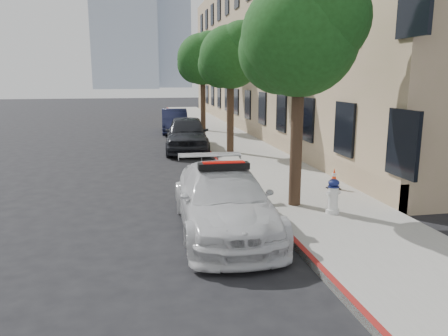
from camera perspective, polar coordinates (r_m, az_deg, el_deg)
name	(u,v)px	position (r m, az deg, el deg)	size (l,w,h in m)	color
ground	(174,195)	(12.64, -6.53, -3.56)	(120.00, 120.00, 0.00)	black
sidewalk	(228,140)	(22.85, 0.48, 3.62)	(3.20, 50.00, 0.15)	gray
curb_strip	(198,141)	(22.59, -3.36, 3.51)	(0.12, 50.00, 0.15)	maroon
building	(299,50)	(29.03, 9.72, 14.95)	(8.00, 36.00, 10.00)	tan
tower_right	(167,17)	(148.67, -7.49, 18.95)	(14.00, 14.00, 44.00)	#9EA8B7
tree_near	(301,36)	(10.89, 10.07, 16.58)	(2.92, 2.82, 5.62)	black
tree_mid	(231,56)	(18.56, 0.95, 14.37)	(2.77, 2.64, 5.43)	black
tree_far	(203,59)	(26.45, -2.74, 14.09)	(3.10, 3.00, 5.81)	black
police_car	(224,200)	(9.54, -0.05, -4.19)	(2.08, 4.88, 1.55)	silver
parked_car_mid	(187,134)	(19.93, -4.87, 4.47)	(1.89, 4.70, 1.60)	black
parked_car_far	(174,121)	(26.82, -6.49, 6.13)	(1.50, 4.31, 1.42)	#141732
fire_hydrant	(333,197)	(10.67, 14.06, -3.64)	(0.35, 0.32, 0.83)	silver
traffic_cone	(334,178)	(13.01, 14.17, -1.33)	(0.37, 0.37, 0.62)	black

